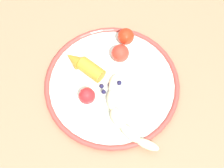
# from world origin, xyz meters

# --- Properties ---
(ground_plane) EXTENTS (6.00, 6.00, 0.00)m
(ground_plane) POSITION_xyz_m (0.00, 0.00, 0.00)
(ground_plane) COLOR #60584B
(dining_table) EXTENTS (0.97, 0.81, 0.75)m
(dining_table) POSITION_xyz_m (0.00, 0.00, 0.65)
(dining_table) COLOR #91674B
(dining_table) RESTS_ON ground_plane
(plate) EXTENTS (0.31, 0.31, 0.02)m
(plate) POSITION_xyz_m (-0.01, -0.01, 0.76)
(plate) COLOR silver
(plate) RESTS_ON dining_table
(banana) EXTENTS (0.20, 0.10, 0.03)m
(banana) POSITION_xyz_m (-0.09, 0.03, 0.77)
(banana) COLOR beige
(banana) RESTS_ON plate
(carrot_orange) EXTENTS (0.10, 0.05, 0.03)m
(carrot_orange) POSITION_xyz_m (0.06, 0.01, 0.78)
(carrot_orange) COLOR orange
(carrot_orange) RESTS_ON plate
(blueberry_pile) EXTENTS (0.04, 0.05, 0.02)m
(blueberry_pile) POSITION_xyz_m (-0.01, -0.01, 0.77)
(blueberry_pile) COLOR #191638
(blueberry_pile) RESTS_ON plate
(tomato_near) EXTENTS (0.04, 0.04, 0.04)m
(tomato_near) POSITION_xyz_m (0.03, -0.08, 0.78)
(tomato_near) COLOR red
(tomato_near) RESTS_ON plate
(tomato_mid) EXTENTS (0.04, 0.04, 0.04)m
(tomato_mid) POSITION_xyz_m (0.05, -0.12, 0.78)
(tomato_mid) COLOR red
(tomato_mid) RESTS_ON plate
(tomato_far) EXTENTS (0.04, 0.04, 0.04)m
(tomato_far) POSITION_xyz_m (-0.00, 0.05, 0.78)
(tomato_far) COLOR red
(tomato_far) RESTS_ON plate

